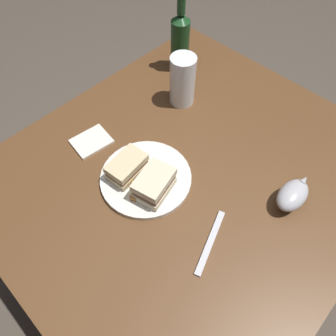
{
  "coord_description": "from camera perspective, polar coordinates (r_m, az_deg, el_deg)",
  "views": [
    {
      "loc": [
        -0.41,
        -0.32,
        1.52
      ],
      "look_at": [
        -0.06,
        0.03,
        0.8
      ],
      "focal_mm": 33.87,
      "sensor_mm": 36.0,
      "label": 1
    }
  ],
  "objects": [
    {
      "name": "potato_wedge_back",
      "position": [
        0.85,
        -5.17,
        -4.05
      ],
      "size": [
        0.04,
        0.04,
        0.02
      ],
      "primitive_type": "cube",
      "rotation": [
        0.0,
        0.0,
        2.09
      ],
      "color": "#AD702D",
      "rests_on": "plate"
    },
    {
      "name": "potato_wedge_front",
      "position": [
        0.85,
        -5.67,
        -4.4
      ],
      "size": [
        0.05,
        0.03,
        0.02
      ],
      "primitive_type": "cube",
      "rotation": [
        0.0,
        0.0,
        0.37
      ],
      "color": "#AD702D",
      "rests_on": "plate"
    },
    {
      "name": "sandwich_half_right",
      "position": [
        0.83,
        -2.5,
        -2.91
      ],
      "size": [
        0.12,
        0.1,
        0.07
      ],
      "color": "beige",
      "rests_on": "plate"
    },
    {
      "name": "potato_wedge_middle",
      "position": [
        0.86,
        -4.84,
        -3.1
      ],
      "size": [
        0.05,
        0.05,
        0.02
      ],
      "primitive_type": "cube",
      "rotation": [
        0.0,
        0.0,
        2.29
      ],
      "color": "#B77F33",
      "rests_on": "plate"
    },
    {
      "name": "cider_bottle",
      "position": [
        1.17,
        2.18,
        21.96
      ],
      "size": [
        0.06,
        0.06,
        0.27
      ],
      "color": "#19421E",
      "rests_on": "dining_table"
    },
    {
      "name": "dining_table",
      "position": [
        1.25,
        2.89,
        -10.11
      ],
      "size": [
        1.07,
        0.96,
        0.77
      ],
      "primitive_type": "cube",
      "color": "brown",
      "rests_on": "ground"
    },
    {
      "name": "fork",
      "position": [
        0.81,
        7.62,
        -13.06
      ],
      "size": [
        0.17,
        0.08,
        0.01
      ],
      "primitive_type": "cube",
      "rotation": [
        0.0,
        0.0,
        3.49
      ],
      "color": "silver",
      "rests_on": "dining_table"
    },
    {
      "name": "napkin",
      "position": [
        1.0,
        -13.61,
        4.69
      ],
      "size": [
        0.12,
        0.1,
        0.01
      ],
      "primitive_type": "cube",
      "rotation": [
        0.0,
        0.0,
        -0.13
      ],
      "color": "silver",
      "rests_on": "dining_table"
    },
    {
      "name": "gravy_boat",
      "position": [
        0.88,
        21.53,
        -4.51
      ],
      "size": [
        0.12,
        0.07,
        0.07
      ],
      "color": "#B7B7BC",
      "rests_on": "dining_table"
    },
    {
      "name": "pint_glass",
      "position": [
        1.05,
        2.59,
        14.94
      ],
      "size": [
        0.08,
        0.08,
        0.17
      ],
      "color": "white",
      "rests_on": "dining_table"
    },
    {
      "name": "sandwich_half_left",
      "position": [
        0.87,
        -7.37,
        0.17
      ],
      "size": [
        0.12,
        0.08,
        0.05
      ],
      "color": "beige",
      "rests_on": "plate"
    },
    {
      "name": "ground_plane",
      "position": [
        1.61,
        2.3,
        -15.78
      ],
      "size": [
        6.0,
        6.0,
        0.0
      ],
      "primitive_type": "plane",
      "color": "#4C4238"
    },
    {
      "name": "plate",
      "position": [
        0.89,
        -4.0,
        -1.79
      ],
      "size": [
        0.26,
        0.26,
        0.01
      ],
      "primitive_type": "cylinder",
      "color": "silver",
      "rests_on": "dining_table"
    }
  ]
}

